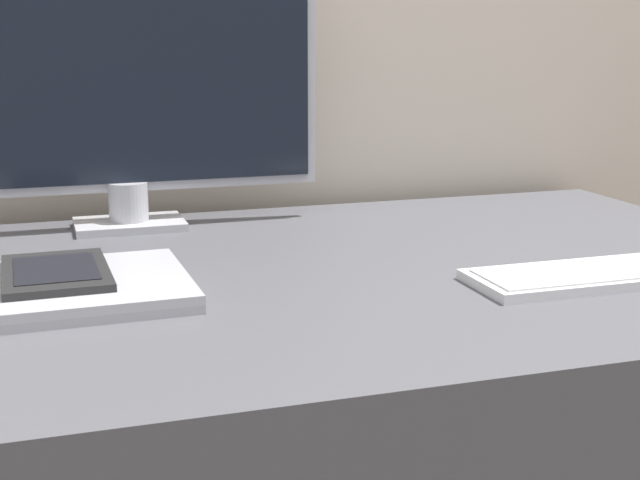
% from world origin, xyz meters
% --- Properties ---
extents(monitor, '(0.59, 0.11, 0.47)m').
position_xyz_m(monitor, '(-0.06, 0.42, 1.00)').
color(monitor, '#B7B7BC').
rests_on(monitor, desk).
extents(keyboard, '(0.29, 0.12, 0.01)m').
position_xyz_m(keyboard, '(0.43, -0.05, 0.76)').
color(keyboard, silver).
rests_on(keyboard, desk).
extents(laptop, '(0.35, 0.23, 0.02)m').
position_xyz_m(laptop, '(-0.21, 0.07, 0.77)').
color(laptop, '#A3A3A8').
rests_on(laptop, desk).
extents(ereader, '(0.12, 0.18, 0.01)m').
position_xyz_m(ereader, '(-0.18, 0.09, 0.78)').
color(ereader, black).
rests_on(ereader, laptop).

